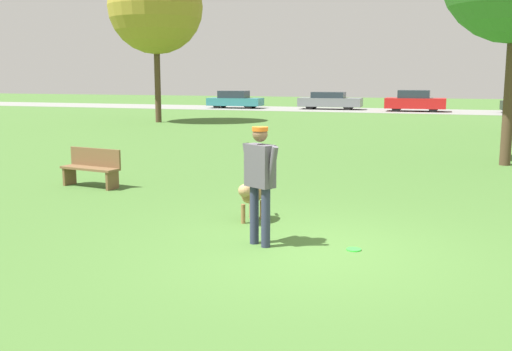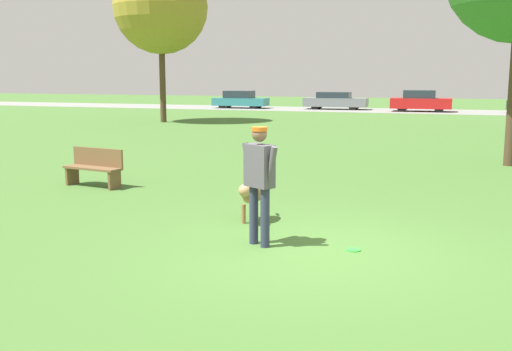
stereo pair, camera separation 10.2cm
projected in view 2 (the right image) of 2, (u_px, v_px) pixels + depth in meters
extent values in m
plane|color=#426B2D|center=(306.00, 250.00, 8.39)|extent=(120.00, 120.00, 0.00)
cube|color=gray|center=(434.00, 111.00, 40.82)|extent=(120.00, 6.00, 0.01)
cylinder|color=#2D334C|center=(265.00, 218.00, 8.48)|extent=(0.18, 0.18, 0.86)
cylinder|color=#2D334C|center=(254.00, 215.00, 8.66)|extent=(0.18, 0.18, 0.86)
cube|color=#514C56|center=(259.00, 166.00, 8.45)|extent=(0.49, 0.41, 0.61)
cylinder|color=#514C56|center=(271.00, 168.00, 8.27)|extent=(0.23, 0.18, 0.61)
cylinder|color=#514C56|center=(248.00, 164.00, 8.64)|extent=(0.23, 0.18, 0.61)
sphere|color=brown|center=(259.00, 134.00, 8.38)|extent=(0.29, 0.29, 0.21)
cylinder|color=#D15B19|center=(259.00, 129.00, 8.37)|extent=(0.31, 0.31, 0.06)
ellipsoid|color=olive|center=(253.00, 192.00, 9.99)|extent=(0.36, 0.64, 0.35)
ellipsoid|color=tan|center=(249.00, 198.00, 9.84)|extent=(0.25, 0.20, 0.19)
sphere|color=tan|center=(245.00, 191.00, 9.61)|extent=(0.21, 0.21, 0.21)
cylinder|color=olive|center=(255.00, 215.00, 9.83)|extent=(0.07, 0.07, 0.32)
cylinder|color=olive|center=(244.00, 214.00, 9.90)|extent=(0.07, 0.07, 0.32)
cylinder|color=olive|center=(262.00, 210.00, 10.20)|extent=(0.07, 0.07, 0.32)
cylinder|color=olive|center=(252.00, 209.00, 10.26)|extent=(0.07, 0.07, 0.32)
cylinder|color=olive|center=(261.00, 185.00, 10.37)|extent=(0.05, 0.24, 0.22)
cylinder|color=#33D838|center=(353.00, 250.00, 8.38)|extent=(0.21, 0.21, 0.02)
torus|color=#33D838|center=(353.00, 250.00, 8.38)|extent=(0.21, 0.21, 0.02)
cylinder|color=#4C3826|center=(163.00, 83.00, 31.20)|extent=(0.31, 0.31, 4.11)
sphere|color=olive|center=(161.00, 6.00, 30.57)|extent=(4.84, 4.84, 4.84)
cube|color=teal|center=(241.00, 102.00, 44.98)|extent=(4.12, 1.93, 0.57)
cube|color=#232D38|center=(239.00, 94.00, 44.92)|extent=(2.17, 1.59, 0.54)
cylinder|color=black|center=(259.00, 104.00, 45.38)|extent=(0.58, 0.23, 0.58)
cylinder|color=black|center=(253.00, 105.00, 43.97)|extent=(0.58, 0.23, 0.58)
cylinder|color=black|center=(229.00, 104.00, 46.06)|extent=(0.58, 0.23, 0.58)
cylinder|color=black|center=(222.00, 105.00, 44.64)|extent=(0.58, 0.23, 0.58)
cube|color=slate|center=(336.00, 102.00, 43.29)|extent=(4.58, 1.82, 0.62)
cube|color=#232D38|center=(334.00, 95.00, 43.24)|extent=(2.40, 1.51, 0.43)
cylinder|color=black|center=(356.00, 105.00, 43.60)|extent=(0.62, 0.22, 0.62)
cylinder|color=black|center=(353.00, 106.00, 42.25)|extent=(0.62, 0.22, 0.62)
cylinder|color=black|center=(319.00, 104.00, 44.39)|extent=(0.62, 0.22, 0.62)
cylinder|color=black|center=(315.00, 105.00, 43.05)|extent=(0.62, 0.22, 0.62)
cube|color=red|center=(421.00, 103.00, 40.62)|extent=(4.04, 1.88, 0.70)
cube|color=#232D38|center=(420.00, 94.00, 40.55)|extent=(2.11, 1.59, 0.53)
cylinder|color=black|center=(440.00, 107.00, 41.02)|extent=(0.64, 0.21, 0.63)
cylinder|color=black|center=(439.00, 108.00, 39.56)|extent=(0.64, 0.21, 0.63)
cylinder|color=black|center=(404.00, 106.00, 41.76)|extent=(0.64, 0.21, 0.63)
cylinder|color=black|center=(402.00, 107.00, 40.30)|extent=(0.64, 0.21, 0.63)
cube|color=brown|center=(92.00, 168.00, 13.13)|extent=(1.45, 0.62, 0.05)
cube|color=brown|center=(98.00, 157.00, 13.25)|extent=(1.39, 0.27, 0.40)
cube|color=brown|center=(115.00, 180.00, 12.88)|extent=(0.12, 0.36, 0.39)
cube|color=brown|center=(72.00, 176.00, 13.46)|extent=(0.12, 0.36, 0.39)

